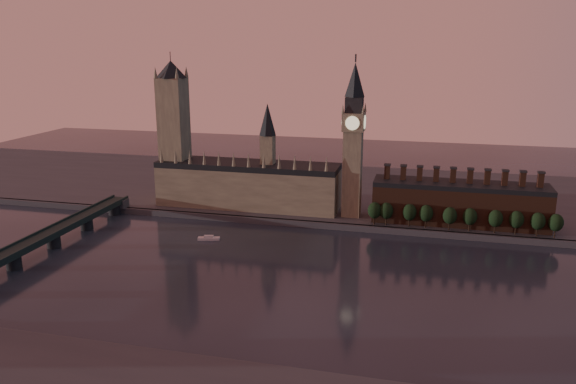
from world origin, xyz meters
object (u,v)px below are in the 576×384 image
(westminster_bridge, at_px, (31,247))
(victoria_tower, at_px, (174,127))
(big_ben, at_px, (353,139))
(river_boat, at_px, (209,238))

(westminster_bridge, bearing_deg, victoria_tower, 73.44)
(victoria_tower, distance_m, westminster_bridge, 133.21)
(victoria_tower, height_order, big_ben, victoria_tower)
(westminster_bridge, xyz_separation_m, river_boat, (84.67, 53.96, -6.41))
(river_boat, bearing_deg, westminster_bridge, -161.12)
(big_ben, relative_size, westminster_bridge, 0.54)
(big_ben, distance_m, river_boat, 114.10)
(victoria_tower, height_order, westminster_bridge, victoria_tower)
(victoria_tower, relative_size, river_boat, 7.76)
(victoria_tower, height_order, river_boat, victoria_tower)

